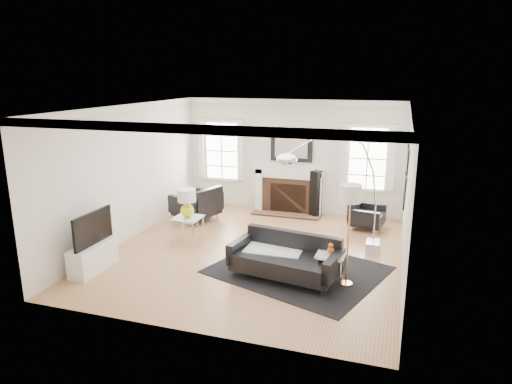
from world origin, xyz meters
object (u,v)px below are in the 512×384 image
(gourd_lamp, at_px, (187,201))
(arc_floor_lamp, at_px, (334,190))
(sofa, at_px, (287,259))
(coffee_table, at_px, (277,247))
(fireplace, at_px, (289,191))
(armchair_right, at_px, (365,216))
(armchair_left, at_px, (199,205))

(gourd_lamp, xyz_separation_m, arc_floor_lamp, (2.87, 0.17, 0.42))
(sofa, distance_m, gourd_lamp, 2.49)
(coffee_table, height_order, arc_floor_lamp, arc_floor_lamp)
(fireplace, bearing_deg, armchair_right, -19.82)
(fireplace, bearing_deg, coffee_table, -79.83)
(gourd_lamp, bearing_deg, fireplace, 63.89)
(armchair_left, distance_m, armchair_right, 3.86)
(fireplace, relative_size, armchair_left, 1.38)
(armchair_left, bearing_deg, arc_floor_lamp, -22.70)
(arc_floor_lamp, bearing_deg, gourd_lamp, -176.59)
(armchair_left, xyz_separation_m, armchair_right, (3.82, 0.58, -0.08))
(fireplace, height_order, armchair_right, fireplace)
(coffee_table, distance_m, arc_floor_lamp, 1.46)
(coffee_table, xyz_separation_m, gourd_lamp, (-2.01, 0.54, 0.53))
(fireplace, relative_size, gourd_lamp, 2.92)
(coffee_table, height_order, gourd_lamp, gourd_lamp)
(coffee_table, bearing_deg, armchair_left, 139.80)
(sofa, height_order, armchair_right, sofa)
(gourd_lamp, bearing_deg, coffee_table, -14.93)
(fireplace, bearing_deg, sofa, -76.87)
(gourd_lamp, bearing_deg, sofa, -20.51)
(sofa, height_order, arc_floor_lamp, arc_floor_lamp)
(armchair_right, distance_m, arc_floor_lamp, 2.30)
(armchair_left, relative_size, arc_floor_lamp, 0.49)
(armchair_left, relative_size, coffee_table, 1.25)
(fireplace, height_order, coffee_table, fireplace)
(armchair_right, xyz_separation_m, arc_floor_lamp, (-0.45, -1.99, 1.05))
(armchair_left, relative_size, armchair_right, 1.38)
(armchair_left, xyz_separation_m, coffee_table, (2.50, -2.11, 0.03))
(armchair_left, distance_m, arc_floor_lamp, 3.77)
(armchair_right, relative_size, gourd_lamp, 1.53)
(fireplace, xyz_separation_m, armchair_left, (-1.89, -1.28, -0.16))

